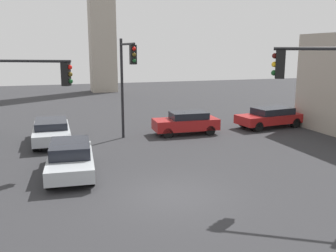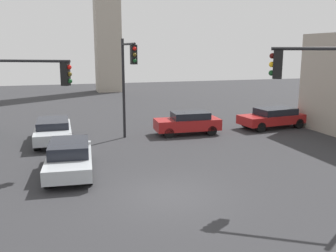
{
  "view_description": "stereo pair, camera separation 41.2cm",
  "coord_description": "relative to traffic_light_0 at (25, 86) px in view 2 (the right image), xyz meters",
  "views": [
    {
      "loc": [
        -4.1,
        -12.1,
        5.24
      ],
      "look_at": [
        1.59,
        5.42,
        1.44
      ],
      "focal_mm": 39.69,
      "sensor_mm": 36.0,
      "label": 1
    },
    {
      "loc": [
        -3.7,
        -12.22,
        5.24
      ],
      "look_at": [
        1.59,
        5.42,
        1.44
      ],
      "focal_mm": 39.69,
      "sensor_mm": 36.0,
      "label": 2
    }
  ],
  "objects": [
    {
      "name": "traffic_light_2",
      "position": [
        10.35,
        -7.11,
        0.34
      ],
      "size": [
        3.18,
        2.03,
        5.62
      ],
      "rotation": [
        0.0,
        0.0,
        2.59
      ],
      "color": "black",
      "rests_on": "ground_plane"
    },
    {
      "name": "traffic_light_0",
      "position": [
        0.0,
        0.0,
        0.0
      ],
      "size": [
        3.92,
        2.34,
        4.95
      ],
      "rotation": [
        0.0,
        0.0,
        -0.52
      ],
      "color": "black",
      "rests_on": "ground_plane"
    },
    {
      "name": "car_0",
      "position": [
        15.33,
        3.88,
        -2.88
      ],
      "size": [
        4.8,
        2.38,
        1.36
      ],
      "rotation": [
        0.0,
        0.0,
        3.26
      ],
      "color": "maroon",
      "rests_on": "ground_plane"
    },
    {
      "name": "ground_plane",
      "position": [
        5.06,
        -5.59,
        -3.62
      ],
      "size": [
        93.91,
        93.91,
        0.0
      ],
      "primitive_type": "plane",
      "color": "#2D2D30"
    },
    {
      "name": "car_1",
      "position": [
        1.71,
        -1.87,
        -2.91
      ],
      "size": [
        2.21,
        4.76,
        1.35
      ],
      "rotation": [
        0.0,
        0.0,
        -1.65
      ],
      "color": "#ADB2B7",
      "rests_on": "ground_plane"
    },
    {
      "name": "car_5",
      "position": [
        1.02,
        4.04,
        -2.91
      ],
      "size": [
        2.02,
        4.78,
        1.29
      ],
      "rotation": [
        0.0,
        0.0,
        -1.58
      ],
      "color": "#ADB2B7",
      "rests_on": "ground_plane"
    },
    {
      "name": "traffic_light_3",
      "position": [
        5.21,
        2.79,
        0.47
      ],
      "size": [
        0.37,
        2.94,
        5.87
      ],
      "rotation": [
        0.0,
        0.0,
        -1.52
      ],
      "color": "black",
      "rests_on": "ground_plane"
    },
    {
      "name": "car_3",
      "position": [
        9.12,
        3.72,
        -2.87
      ],
      "size": [
        4.11,
        1.84,
        1.41
      ],
      "rotation": [
        0.0,
        0.0,
        3.09
      ],
      "color": "maroon",
      "rests_on": "ground_plane"
    }
  ]
}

